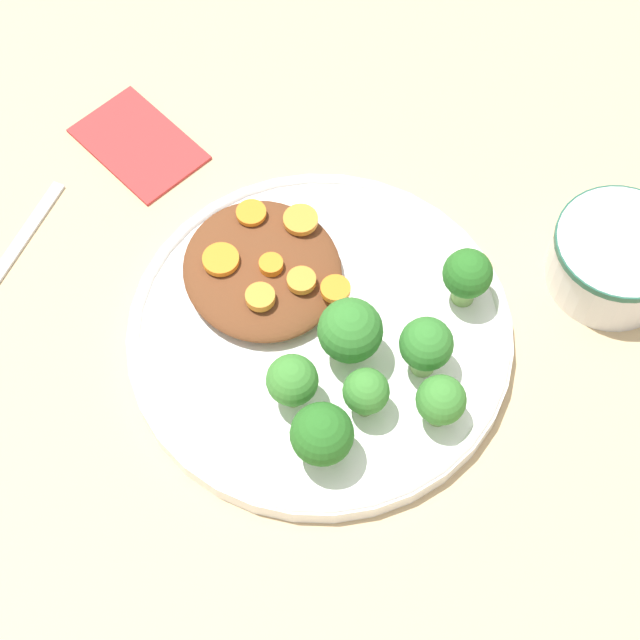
# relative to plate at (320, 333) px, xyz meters

# --- Properties ---
(ground_plane) EXTENTS (4.00, 4.00, 0.00)m
(ground_plane) POSITION_rel_plate_xyz_m (0.00, 0.00, -0.01)
(ground_plane) COLOR tan
(plate) EXTENTS (0.29, 0.29, 0.02)m
(plate) POSITION_rel_plate_xyz_m (0.00, 0.00, 0.00)
(plate) COLOR white
(plate) RESTS_ON ground_plane
(dip_bowl) EXTENTS (0.10, 0.10, 0.05)m
(dip_bowl) POSITION_rel_plate_xyz_m (-0.05, -0.23, 0.02)
(dip_bowl) COLOR silver
(dip_bowl) RESTS_ON ground_plane
(stew_mound) EXTENTS (0.13, 0.12, 0.02)m
(stew_mound) POSITION_rel_plate_xyz_m (0.06, 0.02, 0.02)
(stew_mound) COLOR brown
(stew_mound) RESTS_ON plate
(broccoli_floret_0) EXTENTS (0.05, 0.05, 0.06)m
(broccoli_floret_0) POSITION_rel_plate_xyz_m (-0.03, -0.01, 0.04)
(broccoli_floret_0) COLOR #759E51
(broccoli_floret_0) RESTS_ON plate
(broccoli_floret_1) EXTENTS (0.04, 0.04, 0.05)m
(broccoli_floret_1) POSITION_rel_plate_xyz_m (-0.06, -0.05, 0.04)
(broccoli_floret_1) COLOR #7FA85B
(broccoli_floret_1) RESTS_ON plate
(broccoli_floret_2) EXTENTS (0.04, 0.04, 0.05)m
(broccoli_floret_2) POSITION_rel_plate_xyz_m (-0.10, -0.04, 0.03)
(broccoli_floret_2) COLOR #759E51
(broccoli_floret_2) RESTS_ON plate
(broccoli_floret_3) EXTENTS (0.04, 0.04, 0.06)m
(broccoli_floret_3) POSITION_rel_plate_xyz_m (-0.09, 0.04, 0.04)
(broccoli_floret_3) COLOR #7FA85B
(broccoli_floret_3) RESTS_ON plate
(broccoli_floret_4) EXTENTS (0.03, 0.03, 0.05)m
(broccoli_floret_4) POSITION_rel_plate_xyz_m (-0.07, -0.00, 0.03)
(broccoli_floret_4) COLOR #759E51
(broccoli_floret_4) RESTS_ON plate
(broccoli_floret_5) EXTENTS (0.04, 0.04, 0.05)m
(broccoli_floret_5) POSITION_rel_plate_xyz_m (-0.04, 0.04, 0.04)
(broccoli_floret_5) COLOR #7FA85B
(broccoli_floret_5) RESTS_ON plate
(broccoli_floret_6) EXTENTS (0.04, 0.04, 0.05)m
(broccoli_floret_6) POSITION_rel_plate_xyz_m (-0.02, -0.11, 0.04)
(broccoli_floret_6) COLOR #759E51
(broccoli_floret_6) RESTS_ON plate
(carrot_slice_0) EXTENTS (0.02, 0.02, 0.00)m
(carrot_slice_0) POSITION_rel_plate_xyz_m (0.10, 0.01, 0.03)
(carrot_slice_0) COLOR orange
(carrot_slice_0) RESTS_ON stew_mound
(carrot_slice_1) EXTENTS (0.03, 0.03, 0.01)m
(carrot_slice_1) POSITION_rel_plate_xyz_m (0.07, 0.05, 0.03)
(carrot_slice_1) COLOR orange
(carrot_slice_1) RESTS_ON stew_mound
(carrot_slice_2) EXTENTS (0.03, 0.03, 0.01)m
(carrot_slice_2) POSITION_rel_plate_xyz_m (0.08, -0.02, 0.03)
(carrot_slice_2) COLOR orange
(carrot_slice_2) RESTS_ON stew_mound
(carrot_slice_3) EXTENTS (0.02, 0.02, 0.01)m
(carrot_slice_3) POSITION_rel_plate_xyz_m (0.03, 0.00, 0.03)
(carrot_slice_3) COLOR orange
(carrot_slice_3) RESTS_ON stew_mound
(carrot_slice_4) EXTENTS (0.02, 0.02, 0.01)m
(carrot_slice_4) POSITION_rel_plate_xyz_m (0.01, -0.02, 0.03)
(carrot_slice_4) COLOR orange
(carrot_slice_4) RESTS_ON stew_mound
(carrot_slice_5) EXTENTS (0.02, 0.02, 0.01)m
(carrot_slice_5) POSITION_rel_plate_xyz_m (0.03, 0.03, 0.03)
(carrot_slice_5) COLOR orange
(carrot_slice_5) RESTS_ON stew_mound
(carrot_slice_6) EXTENTS (0.02, 0.02, 0.01)m
(carrot_slice_6) POSITION_rel_plate_xyz_m (0.05, 0.01, 0.03)
(carrot_slice_6) COLOR orange
(carrot_slice_6) RESTS_ON stew_mound
(napkin) EXTENTS (0.12, 0.10, 0.01)m
(napkin) POSITION_rel_plate_xyz_m (0.23, 0.05, -0.01)
(napkin) COLOR #B73333
(napkin) RESTS_ON ground_plane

